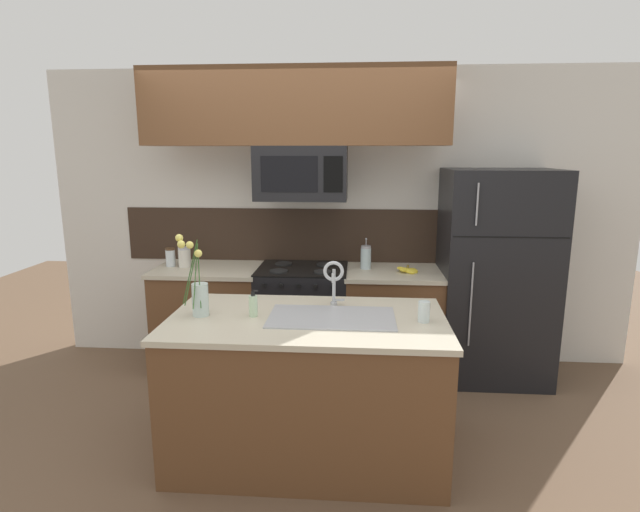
{
  "coord_description": "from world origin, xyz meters",
  "views": [
    {
      "loc": [
        0.46,
        -3.21,
        1.89
      ],
      "look_at": [
        0.2,
        0.27,
        1.16
      ],
      "focal_mm": 28.0,
      "sensor_mm": 36.0,
      "label": 1
    }
  ],
  "objects_px": {
    "microwave": "(302,173)",
    "refrigerator": "(494,276)",
    "dish_soap_bottle": "(253,305)",
    "drinking_glass": "(424,312)",
    "banana_bunch": "(408,270)",
    "storage_jar_tall": "(170,257)",
    "french_press": "(366,257)",
    "storage_jar_medium": "(185,257)",
    "stove_range": "(303,319)",
    "flower_vase": "(199,294)",
    "sink_faucet": "(334,277)"
  },
  "relations": [
    {
      "from": "microwave",
      "to": "refrigerator",
      "type": "height_order",
      "value": "microwave"
    },
    {
      "from": "dish_soap_bottle",
      "to": "drinking_glass",
      "type": "height_order",
      "value": "dish_soap_bottle"
    },
    {
      "from": "banana_bunch",
      "to": "dish_soap_bottle",
      "type": "relative_size",
      "value": 1.15
    },
    {
      "from": "storage_jar_tall",
      "to": "banana_bunch",
      "type": "relative_size",
      "value": 0.85
    },
    {
      "from": "storage_jar_tall",
      "to": "drinking_glass",
      "type": "bearing_deg",
      "value": -32.92
    },
    {
      "from": "french_press",
      "to": "storage_jar_medium",
      "type": "bearing_deg",
      "value": -178.26
    },
    {
      "from": "dish_soap_bottle",
      "to": "stove_range",
      "type": "bearing_deg",
      "value": 82.65
    },
    {
      "from": "storage_jar_tall",
      "to": "flower_vase",
      "type": "distance_m",
      "value": 1.46
    },
    {
      "from": "storage_jar_tall",
      "to": "stove_range",
      "type": "bearing_deg",
      "value": -1.42
    },
    {
      "from": "refrigerator",
      "to": "sink_faucet",
      "type": "distance_m",
      "value": 1.68
    },
    {
      "from": "dish_soap_bottle",
      "to": "drinking_glass",
      "type": "xyz_separation_m",
      "value": [
        1.02,
        -0.02,
        -0.01
      ]
    },
    {
      "from": "flower_vase",
      "to": "sink_faucet",
      "type": "bearing_deg",
      "value": 16.17
    },
    {
      "from": "banana_bunch",
      "to": "french_press",
      "type": "height_order",
      "value": "french_press"
    },
    {
      "from": "flower_vase",
      "to": "microwave",
      "type": "bearing_deg",
      "value": 68.37
    },
    {
      "from": "dish_soap_bottle",
      "to": "flower_vase",
      "type": "xyz_separation_m",
      "value": [
        -0.33,
        -0.01,
        0.07
      ]
    },
    {
      "from": "stove_range",
      "to": "microwave",
      "type": "distance_m",
      "value": 1.26
    },
    {
      "from": "french_press",
      "to": "sink_faucet",
      "type": "distance_m",
      "value": 1.12
    },
    {
      "from": "french_press",
      "to": "drinking_glass",
      "type": "bearing_deg",
      "value": -76.5
    },
    {
      "from": "storage_jar_tall",
      "to": "banana_bunch",
      "type": "height_order",
      "value": "storage_jar_tall"
    },
    {
      "from": "sink_faucet",
      "to": "banana_bunch",
      "type": "bearing_deg",
      "value": 59.74
    },
    {
      "from": "microwave",
      "to": "storage_jar_tall",
      "type": "bearing_deg",
      "value": 177.55
    },
    {
      "from": "stove_range",
      "to": "storage_jar_medium",
      "type": "relative_size",
      "value": 5.39
    },
    {
      "from": "banana_bunch",
      "to": "flower_vase",
      "type": "distance_m",
      "value": 1.83
    },
    {
      "from": "microwave",
      "to": "french_press",
      "type": "xyz_separation_m",
      "value": [
        0.54,
        0.08,
        -0.71
      ]
    },
    {
      "from": "refrigerator",
      "to": "banana_bunch",
      "type": "relative_size",
      "value": 9.23
    },
    {
      "from": "storage_jar_tall",
      "to": "storage_jar_medium",
      "type": "bearing_deg",
      "value": -7.08
    },
    {
      "from": "stove_range",
      "to": "microwave",
      "type": "xyz_separation_m",
      "value": [
        0.0,
        -0.02,
        1.26
      ]
    },
    {
      "from": "storage_jar_medium",
      "to": "banana_bunch",
      "type": "relative_size",
      "value": 0.91
    },
    {
      "from": "microwave",
      "to": "flower_vase",
      "type": "xyz_separation_m",
      "value": [
        -0.49,
        -1.25,
        -0.67
      ]
    },
    {
      "from": "french_press",
      "to": "drinking_glass",
      "type": "distance_m",
      "value": 1.38
    },
    {
      "from": "microwave",
      "to": "sink_faucet",
      "type": "bearing_deg",
      "value": -72.68
    },
    {
      "from": "storage_jar_medium",
      "to": "refrigerator",
      "type": "bearing_deg",
      "value": 0.16
    },
    {
      "from": "microwave",
      "to": "dish_soap_bottle",
      "type": "relative_size",
      "value": 4.51
    },
    {
      "from": "banana_bunch",
      "to": "dish_soap_bottle",
      "type": "bearing_deg",
      "value": -131.13
    },
    {
      "from": "refrigerator",
      "to": "storage_jar_tall",
      "type": "xyz_separation_m",
      "value": [
        -2.77,
        0.01,
        0.11
      ]
    },
    {
      "from": "dish_soap_bottle",
      "to": "drinking_glass",
      "type": "distance_m",
      "value": 1.02
    },
    {
      "from": "refrigerator",
      "to": "storage_jar_tall",
      "type": "bearing_deg",
      "value": 179.82
    },
    {
      "from": "storage_jar_medium",
      "to": "dish_soap_bottle",
      "type": "height_order",
      "value": "storage_jar_medium"
    },
    {
      "from": "refrigerator",
      "to": "flower_vase",
      "type": "distance_m",
      "value": 2.47
    },
    {
      "from": "stove_range",
      "to": "storage_jar_medium",
      "type": "xyz_separation_m",
      "value": [
        -1.03,
        0.01,
        0.53
      ]
    },
    {
      "from": "storage_jar_medium",
      "to": "french_press",
      "type": "bearing_deg",
      "value": 1.74
    },
    {
      "from": "sink_faucet",
      "to": "drinking_glass",
      "type": "bearing_deg",
      "value": -24.44
    },
    {
      "from": "storage_jar_tall",
      "to": "french_press",
      "type": "distance_m",
      "value": 1.7
    },
    {
      "from": "sink_faucet",
      "to": "flower_vase",
      "type": "bearing_deg",
      "value": -163.83
    },
    {
      "from": "refrigerator",
      "to": "storage_jar_medium",
      "type": "xyz_separation_m",
      "value": [
        -2.64,
        -0.01,
        0.12
      ]
    },
    {
      "from": "banana_bunch",
      "to": "dish_soap_bottle",
      "type": "distance_m",
      "value": 1.59
    },
    {
      "from": "stove_range",
      "to": "sink_faucet",
      "type": "relative_size",
      "value": 3.04
    },
    {
      "from": "stove_range",
      "to": "drinking_glass",
      "type": "xyz_separation_m",
      "value": [
        0.86,
        -1.28,
        0.51
      ]
    },
    {
      "from": "microwave",
      "to": "flower_vase",
      "type": "distance_m",
      "value": 1.5
    },
    {
      "from": "storage_jar_tall",
      "to": "dish_soap_bottle",
      "type": "xyz_separation_m",
      "value": [
        1.0,
        -1.28,
        -0.01
      ]
    }
  ]
}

